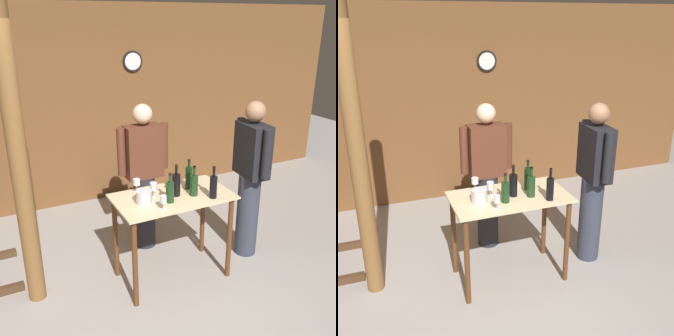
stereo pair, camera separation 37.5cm
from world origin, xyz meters
TOP-DOWN VIEW (x-y plane):
  - ground_plane at (0.00, 0.00)m, footprint 14.00×14.00m
  - back_wall at (0.00, 2.76)m, footprint 8.40×0.08m
  - tasting_table at (0.24, 0.59)m, footprint 1.13×0.64m
  - wooden_post at (-1.07, 0.86)m, footprint 0.16×0.16m
  - wine_bottle_far_left at (0.15, 0.48)m, footprint 0.08×0.08m
  - wine_bottle_left at (0.27, 0.58)m, footprint 0.08×0.08m
  - wine_bottle_center at (0.43, 0.51)m, footprint 0.08×0.08m
  - wine_bottle_right at (0.46, 0.67)m, footprint 0.07×0.07m
  - wine_bottle_far_right at (0.56, 0.38)m, footprint 0.07×0.07m
  - wine_glass_near_left at (-0.04, 0.82)m, footprint 0.07×0.07m
  - wine_glass_near_center at (0.03, 0.36)m, footprint 0.06×0.06m
  - wine_glass_near_right at (0.06, 0.65)m, footprint 0.07×0.07m
  - ice_bucket at (-0.07, 0.56)m, footprint 0.15×0.15m
  - person_host at (1.18, 0.61)m, footprint 0.25×0.59m
  - person_visitor_with_scarf at (0.23, 1.26)m, footprint 0.59×0.24m

SIDE VIEW (x-z plane):
  - ground_plane at x=0.00m, z-range 0.00..0.00m
  - tasting_table at x=0.24m, z-range 0.27..1.18m
  - person_visitor_with_scarf at x=0.23m, z-range 0.05..1.72m
  - person_host at x=1.18m, z-range 0.05..1.78m
  - ice_bucket at x=-0.07m, z-range 0.91..1.03m
  - wine_glass_near_center at x=0.03m, z-range 0.93..1.07m
  - wine_glass_near_left at x=-0.04m, z-range 0.94..1.08m
  - wine_glass_near_right at x=0.06m, z-range 0.94..1.09m
  - wine_bottle_far_left at x=0.15m, z-range 0.87..1.16m
  - wine_bottle_center at x=0.43m, z-range 0.87..1.16m
  - wine_bottle_left at x=0.27m, z-range 0.87..1.18m
  - wine_bottle_far_right at x=0.56m, z-range 0.87..1.18m
  - wine_bottle_right at x=0.46m, z-range 0.87..1.18m
  - wooden_post at x=-1.07m, z-range 0.00..2.70m
  - back_wall at x=0.00m, z-range 0.00..2.70m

